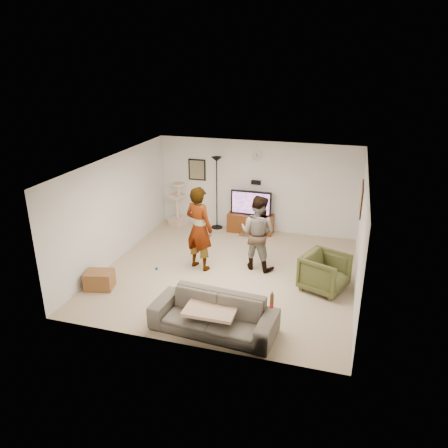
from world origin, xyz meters
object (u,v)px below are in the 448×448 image
(cat_tree, at_px, (177,204))
(beer_bottle, at_px, (272,301))
(person_left, at_px, (199,229))
(armchair, at_px, (325,272))
(side_table, at_px, (99,280))
(tv, at_px, (251,203))
(floor_lamp, at_px, (217,193))
(tv_stand, at_px, (251,223))
(sofa, at_px, (214,314))
(person_right, at_px, (258,233))

(cat_tree, relative_size, beer_bottle, 5.08)
(person_left, bearing_deg, armchair, -164.07)
(side_table, bearing_deg, tv, 59.60)
(tv, distance_m, floor_lamp, 1.00)
(tv, height_order, beer_bottle, tv)
(tv_stand, relative_size, floor_lamp, 0.61)
(sofa, bearing_deg, side_table, 169.29)
(tv_stand, distance_m, cat_tree, 2.18)
(cat_tree, distance_m, beer_bottle, 5.90)
(cat_tree, xyz_separation_m, side_table, (-0.18, -3.91, -0.45))
(tv, relative_size, beer_bottle, 4.46)
(cat_tree, xyz_separation_m, sofa, (2.59, -4.66, -0.31))
(floor_lamp, xyz_separation_m, person_left, (0.37, -2.50, -0.05))
(person_right, bearing_deg, tv_stand, -59.58)
(tv, height_order, side_table, tv)
(beer_bottle, xyz_separation_m, side_table, (-3.79, 0.76, -0.58))
(tv, distance_m, sofa, 4.76)
(tv_stand, xyz_separation_m, sofa, (0.44, -4.71, 0.06))
(person_right, height_order, sofa, person_right)
(person_right, bearing_deg, floor_lamp, -39.14)
(tv, height_order, floor_lamp, floor_lamp)
(beer_bottle, bearing_deg, cat_tree, 127.75)
(armchair, relative_size, side_table, 1.53)
(person_left, distance_m, sofa, 2.57)
(sofa, distance_m, armchair, 2.70)
(tv, bearing_deg, floor_lamp, 177.87)
(beer_bottle, bearing_deg, armchair, 70.12)
(cat_tree, bearing_deg, floor_lamp, 4.33)
(sofa, distance_m, beer_bottle, 1.12)
(floor_lamp, relative_size, side_table, 3.59)
(floor_lamp, bearing_deg, sofa, -73.24)
(beer_bottle, relative_size, armchair, 0.29)
(tv, relative_size, armchair, 1.29)
(beer_bottle, distance_m, side_table, 3.90)
(person_left, bearing_deg, tv_stand, -83.88)
(cat_tree, xyz_separation_m, beer_bottle, (3.61, -4.66, 0.14))
(tv_stand, height_order, beer_bottle, beer_bottle)
(person_right, height_order, armchair, person_right)
(tv_stand, relative_size, tv, 1.12)
(floor_lamp, relative_size, sofa, 0.92)
(sofa, relative_size, side_table, 3.91)
(person_left, bearing_deg, tv, -83.88)
(tv, xyz_separation_m, side_table, (-2.32, -3.96, -0.66))
(cat_tree, height_order, side_table, cat_tree)
(person_right, distance_m, side_table, 3.57)
(floor_lamp, height_order, armchair, floor_lamp)
(sofa, relative_size, armchair, 2.56)
(person_right, bearing_deg, cat_tree, -22.76)
(tv, xyz_separation_m, person_right, (0.64, -2.08, 0.02))
(tv, relative_size, floor_lamp, 0.55)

